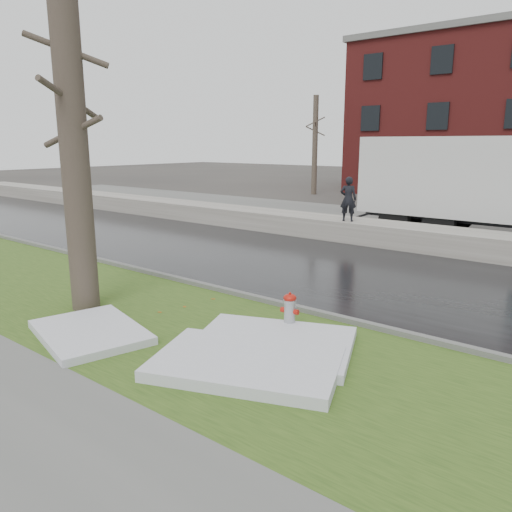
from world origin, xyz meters
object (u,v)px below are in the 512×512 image
Objects in this scene: tree at (73,136)px; box_truck at (476,185)px; fire_hydrant at (290,310)px; worker at (348,199)px.

tree reaches higher than box_truck.
worker is (-3.34, 8.32, 1.10)m from fire_hydrant.
tree is at bearing -167.32° from fire_hydrant.
box_truck is at bearing 82.08° from fire_hydrant.
tree is (-4.09, -1.60, 3.14)m from fire_hydrant.
fire_hydrant is 0.10× the size of tree.
fire_hydrant is at bearing 21.33° from tree.
box_truck is at bearing 73.82° from tree.
worker is at bearing 85.63° from tree.
box_truck is (3.94, 13.58, -1.63)m from tree.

